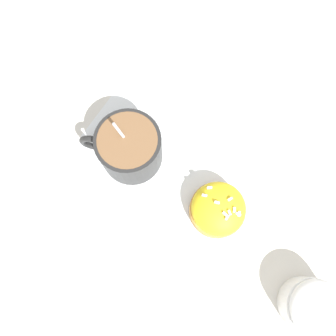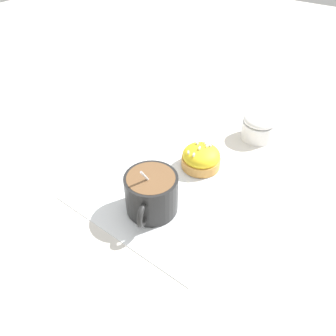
% 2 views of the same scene
% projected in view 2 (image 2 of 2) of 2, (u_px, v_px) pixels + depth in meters
% --- Properties ---
extents(ground_plane, '(3.00, 3.00, 0.00)m').
position_uv_depth(ground_plane, '(173.00, 184.00, 0.64)').
color(ground_plane, silver).
extents(paper_napkin, '(0.33, 0.31, 0.00)m').
position_uv_depth(paper_napkin, '(173.00, 183.00, 0.64)').
color(paper_napkin, white).
rests_on(paper_napkin, ground_plane).
extents(coffee_cup, '(0.12, 0.09, 0.10)m').
position_uv_depth(coffee_cup, '(151.00, 192.00, 0.56)').
color(coffee_cup, black).
rests_on(coffee_cup, paper_napkin).
extents(frosted_pastry, '(0.08, 0.08, 0.05)m').
position_uv_depth(frosted_pastry, '(201.00, 158.00, 0.66)').
color(frosted_pastry, '#D19347').
rests_on(frosted_pastry, paper_napkin).
extents(sugar_bowl, '(0.07, 0.07, 0.06)m').
position_uv_depth(sugar_bowl, '(259.00, 126.00, 0.74)').
color(sugar_bowl, white).
rests_on(sugar_bowl, ground_plane).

